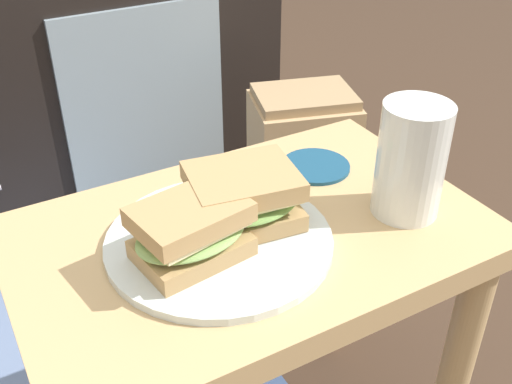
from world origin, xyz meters
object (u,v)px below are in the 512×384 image
object	(u,v)px
plate	(219,241)
sandwich_back	(243,197)
tv_cabinet	(69,84)
beer_glass	(411,163)
coaster	(315,166)
paper_bag	(301,171)
sandwich_front	(191,232)

from	to	relation	value
plate	sandwich_back	size ratio (longest dim) A/B	1.82
plate	sandwich_back	distance (m)	0.06
tv_cabinet	sandwich_back	world-z (taller)	tv_cabinet
tv_cabinet	beer_glass	bearing A→B (deg)	-80.11
coaster	paper_bag	distance (m)	0.52
paper_bag	beer_glass	bearing A→B (deg)	-110.82
sandwich_back	paper_bag	world-z (taller)	sandwich_back
sandwich_front	paper_bag	size ratio (longest dim) A/B	0.36
beer_glass	coaster	bearing A→B (deg)	105.29
sandwich_back	beer_glass	size ratio (longest dim) A/B	1.00
sandwich_front	paper_bag	xyz separation A→B (m)	(0.47, 0.48, -0.32)
tv_cabinet	coaster	bearing A→B (deg)	-81.00
plate	coaster	distance (m)	0.21
tv_cabinet	plate	size ratio (longest dim) A/B	3.68
plate	coaster	xyz separation A→B (m)	(0.19, 0.09, -0.00)
plate	sandwich_back	world-z (taller)	sandwich_back
tv_cabinet	sandwich_front	bearing A→B (deg)	-95.57
tv_cabinet	plate	xyz separation A→B (m)	(-0.06, -0.96, 0.17)
sandwich_front	beer_glass	size ratio (longest dim) A/B	0.96
plate	beer_glass	bearing A→B (deg)	-12.19
paper_bag	tv_cabinet	bearing A→B (deg)	127.17
tv_cabinet	plate	world-z (taller)	tv_cabinet
sandwich_front	coaster	distance (m)	0.26
sandwich_back	paper_bag	distance (m)	0.67
coaster	paper_bag	bearing A→B (deg)	58.18
sandwich_back	beer_glass	bearing A→B (deg)	-18.72
plate	coaster	bearing A→B (deg)	24.79
tv_cabinet	sandwich_front	xyz separation A→B (m)	(-0.09, -0.97, 0.21)
tv_cabinet	paper_bag	xyz separation A→B (m)	(0.37, -0.49, -0.10)
sandwich_back	beer_glass	world-z (taller)	beer_glass
beer_glass	paper_bag	xyz separation A→B (m)	(0.20, 0.52, -0.34)
plate	paper_bag	xyz separation A→B (m)	(0.43, 0.47, -0.28)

